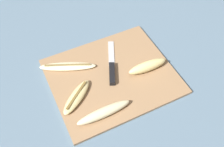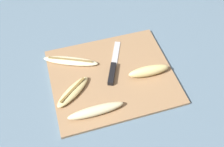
% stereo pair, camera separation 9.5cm
% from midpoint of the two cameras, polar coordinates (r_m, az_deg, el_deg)
% --- Properties ---
extents(ground_plane, '(4.00, 4.00, 0.00)m').
position_cam_midpoint_polar(ground_plane, '(0.96, 2.80, -0.98)').
color(ground_plane, slate).
extents(cutting_board, '(0.44, 0.37, 0.01)m').
position_cam_midpoint_polar(cutting_board, '(0.96, 2.82, -0.77)').
color(cutting_board, '#997551').
rests_on(cutting_board, ground_plane).
extents(knife, '(0.11, 0.21, 0.02)m').
position_cam_midpoint_polar(knife, '(0.96, 2.99, 0.54)').
color(knife, black).
rests_on(knife, cutting_board).
extents(banana_golden_short, '(0.15, 0.04, 0.04)m').
position_cam_midpoint_polar(banana_golden_short, '(0.96, 10.81, 0.38)').
color(banana_golden_short, '#EDD689').
rests_on(banana_golden_short, cutting_board).
extents(banana_cream_curved, '(0.19, 0.04, 0.03)m').
position_cam_midpoint_polar(banana_cream_curved, '(0.85, -0.35, -8.29)').
color(banana_cream_curved, beige).
rests_on(banana_cream_curved, cutting_board).
extents(banana_spotted_left, '(0.15, 0.13, 0.02)m').
position_cam_midpoint_polar(banana_spotted_left, '(0.90, -5.56, -4.15)').
color(banana_spotted_left, '#DBC684').
rests_on(banana_spotted_left, cutting_board).
extents(banana_pale_long, '(0.21, 0.12, 0.02)m').
position_cam_midpoint_polar(banana_pale_long, '(0.99, -6.34, 2.56)').
color(banana_pale_long, beige).
rests_on(banana_pale_long, cutting_board).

